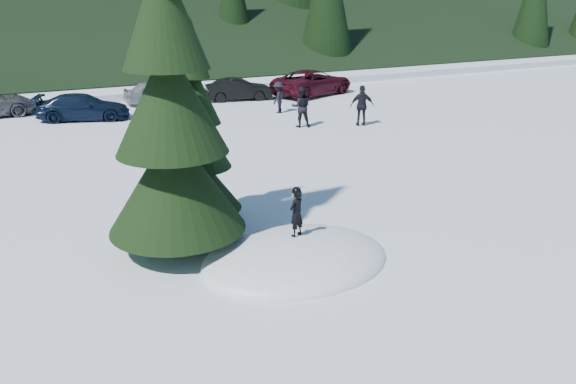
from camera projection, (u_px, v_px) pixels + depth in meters
name	position (u px, v px, depth m)	size (l,w,h in m)	color
ground	(295.00, 261.00, 12.95)	(200.00, 200.00, 0.00)	white
snow_mound	(295.00, 261.00, 12.95)	(4.48, 3.52, 0.96)	white
spruce_tall	(170.00, 113.00, 12.41)	(3.20, 3.20, 8.60)	black
spruce_short	(197.00, 146.00, 14.42)	(2.20, 2.20, 5.37)	black
child_skier	(296.00, 213.00, 12.93)	(0.41, 0.27, 1.12)	black
adult_0	(301.00, 107.00, 25.47)	(0.89, 0.69, 1.83)	black
adult_1	(362.00, 106.00, 25.68)	(1.09, 0.45, 1.86)	black
adult_2	(278.00, 97.00, 28.50)	(1.01, 0.58, 1.57)	black
car_3	(83.00, 107.00, 26.98)	(1.74, 4.29, 1.25)	black
car_4	(159.00, 92.00, 30.96)	(1.51, 3.75, 1.28)	gray
car_5	(239.00, 89.00, 31.91)	(1.31, 3.74, 1.23)	black
car_6	(313.00, 82.00, 33.48)	(2.48, 5.37, 1.49)	#3C0B16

